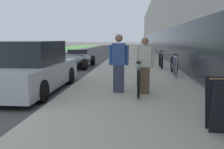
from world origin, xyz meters
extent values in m
cube|color=#B2AA99|center=(5.59, 21.00, 0.06)|extent=(4.22, 70.00, 0.11)
cube|color=#BCB7AD|center=(12.75, 29.00, 3.61)|extent=(10.00, 70.00, 7.21)
cube|color=#1E2328|center=(7.79, 29.00, 1.25)|extent=(0.10, 63.00, 2.20)
cube|color=#3D7533|center=(-6.07, 25.00, 0.01)|extent=(4.39, 70.00, 0.03)
torus|color=black|center=(5.65, 3.69, 0.48)|extent=(0.06, 0.74, 0.74)
torus|color=black|center=(5.65, 2.06, 0.48)|extent=(0.06, 0.74, 0.74)
cylinder|color=#7AD1C6|center=(5.65, 2.87, 0.71)|extent=(0.04, 1.39, 0.04)
cylinder|color=#7AD1C6|center=(5.65, 2.55, 0.60)|extent=(0.04, 0.83, 0.34)
cylinder|color=#7AD1C6|center=(5.65, 2.35, 0.86)|extent=(0.03, 0.03, 0.30)
cube|color=black|center=(5.65, 2.35, 1.01)|extent=(0.11, 0.22, 0.05)
cylinder|color=#7AD1C6|center=(5.65, 3.56, 0.87)|extent=(0.03, 0.03, 0.32)
cylinder|color=silver|center=(5.65, 3.56, 1.03)|extent=(0.52, 0.03, 0.03)
cube|color=brown|center=(5.82, 2.58, 0.49)|extent=(0.29, 0.21, 0.76)
cube|color=beige|center=(5.82, 2.58, 1.16)|extent=(0.35, 0.21, 0.58)
cylinder|color=beige|center=(5.60, 2.58, 1.13)|extent=(0.09, 0.09, 0.55)
cylinder|color=beige|center=(6.05, 2.58, 1.13)|extent=(0.09, 0.09, 0.55)
sphere|color=#936B51|center=(5.82, 2.58, 1.58)|extent=(0.21, 0.21, 0.21)
cube|color=#33384C|center=(5.10, 2.70, 0.51)|extent=(0.31, 0.22, 0.80)
cube|color=#33518E|center=(5.10, 2.70, 1.22)|extent=(0.37, 0.22, 0.61)
cylinder|color=#33518E|center=(4.86, 2.70, 1.18)|extent=(0.09, 0.09, 0.58)
cylinder|color=#33518E|center=(5.33, 2.70, 1.18)|extent=(0.09, 0.09, 0.58)
sphere|color=#936B51|center=(5.10, 2.70, 1.66)|extent=(0.22, 0.22, 0.22)
cylinder|color=gray|center=(7.13, 5.27, 0.52)|extent=(0.05, 0.05, 0.82)
cylinder|color=gray|center=(7.13, 5.82, 0.52)|extent=(0.05, 0.05, 0.82)
cylinder|color=gray|center=(7.13, 5.55, 0.93)|extent=(0.05, 0.55, 0.05)
torus|color=black|center=(7.23, 7.10, 0.48)|extent=(0.06, 0.73, 0.73)
torus|color=black|center=(7.23, 6.02, 0.48)|extent=(0.06, 0.73, 0.73)
cylinder|color=#2D56A8|center=(7.23, 6.56, 0.70)|extent=(0.04, 0.92, 0.04)
cylinder|color=#2D56A8|center=(7.23, 6.34, 0.60)|extent=(0.04, 0.56, 0.33)
cylinder|color=#2D56A8|center=(7.23, 6.21, 0.85)|extent=(0.03, 0.03, 0.30)
cube|color=black|center=(7.23, 6.21, 1.00)|extent=(0.11, 0.22, 0.05)
cylinder|color=#2D56A8|center=(7.23, 7.01, 0.86)|extent=(0.03, 0.03, 0.32)
cylinder|color=silver|center=(7.23, 7.01, 1.02)|extent=(0.52, 0.03, 0.03)
torus|color=black|center=(6.90, 9.49, 0.49)|extent=(0.06, 0.75, 0.75)
torus|color=black|center=(6.90, 8.38, 0.49)|extent=(0.06, 0.75, 0.75)
cylinder|color=#2D56A8|center=(6.90, 8.93, 0.72)|extent=(0.04, 0.95, 0.04)
cylinder|color=#2D56A8|center=(6.90, 8.71, 0.61)|extent=(0.04, 0.57, 0.34)
cylinder|color=#2D56A8|center=(6.90, 8.58, 0.88)|extent=(0.03, 0.03, 0.31)
cube|color=black|center=(6.90, 8.58, 1.03)|extent=(0.11, 0.22, 0.05)
cylinder|color=#2D56A8|center=(6.90, 9.40, 0.88)|extent=(0.03, 0.03, 0.33)
cylinder|color=silver|center=(6.90, 9.40, 1.05)|extent=(0.52, 0.03, 0.03)
cube|color=black|center=(7.06, -0.04, 0.56)|extent=(0.56, 0.20, 0.89)
cube|color=silver|center=(2.32, 3.13, 0.51)|extent=(1.80, 4.62, 0.71)
cube|color=#1E2328|center=(2.32, 3.13, 1.22)|extent=(1.55, 2.31, 0.71)
cylinder|color=black|center=(1.48, 4.52, 0.30)|extent=(0.22, 0.60, 0.60)
cylinder|color=black|center=(3.15, 4.52, 0.30)|extent=(0.22, 0.60, 0.60)
cylinder|color=black|center=(3.15, 1.75, 0.30)|extent=(0.22, 0.60, 0.60)
ellipsoid|color=#4C5156|center=(2.11, 9.71, 0.44)|extent=(1.71, 4.29, 0.62)
cube|color=#1E2328|center=(2.11, 10.25, 0.87)|extent=(1.20, 0.04, 0.26)
cylinder|color=black|center=(1.31, 10.95, 0.30)|extent=(0.22, 0.60, 0.60)
cylinder|color=black|center=(2.91, 10.95, 0.30)|extent=(0.22, 0.60, 0.60)
cylinder|color=black|center=(1.31, 8.47, 0.30)|extent=(0.22, 0.60, 0.60)
cylinder|color=black|center=(2.91, 8.47, 0.30)|extent=(0.22, 0.60, 0.60)
camera|label=1|loc=(5.57, -4.38, 1.65)|focal=40.00mm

